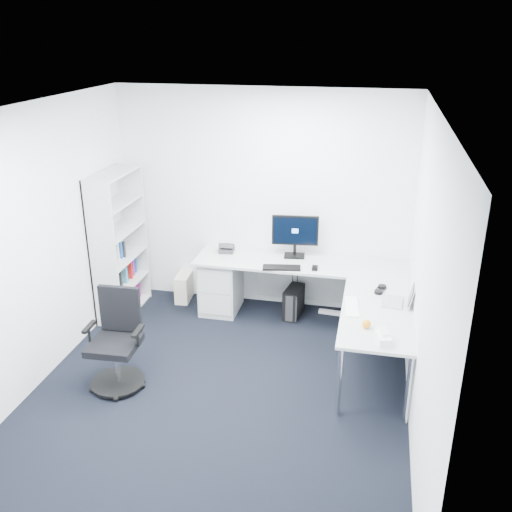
% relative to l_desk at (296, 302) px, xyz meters
% --- Properties ---
extents(ground, '(4.20, 4.20, 0.00)m').
position_rel_l_desk_xyz_m(ground, '(-0.55, -1.40, -0.37)').
color(ground, black).
extents(ceiling, '(4.20, 4.20, 0.00)m').
position_rel_l_desk_xyz_m(ceiling, '(-0.55, -1.40, 2.33)').
color(ceiling, white).
extents(wall_back, '(3.60, 0.02, 2.70)m').
position_rel_l_desk_xyz_m(wall_back, '(-0.55, 0.70, 0.98)').
color(wall_back, white).
rests_on(wall_back, ground).
extents(wall_front, '(3.60, 0.02, 2.70)m').
position_rel_l_desk_xyz_m(wall_front, '(-0.55, -3.50, 0.98)').
color(wall_front, white).
rests_on(wall_front, ground).
extents(wall_left, '(0.02, 4.20, 2.70)m').
position_rel_l_desk_xyz_m(wall_left, '(-2.35, -1.40, 0.98)').
color(wall_left, white).
rests_on(wall_left, ground).
extents(wall_right, '(0.02, 4.20, 2.70)m').
position_rel_l_desk_xyz_m(wall_right, '(1.25, -1.40, 0.98)').
color(wall_right, white).
rests_on(wall_right, ground).
extents(l_desk, '(2.53, 1.42, 0.74)m').
position_rel_l_desk_xyz_m(l_desk, '(0.00, 0.00, 0.00)').
color(l_desk, '#B3B5B5').
rests_on(l_desk, ground).
extents(drawer_pedestal, '(0.45, 0.55, 0.68)m').
position_rel_l_desk_xyz_m(drawer_pedestal, '(-1.00, 0.34, -0.03)').
color(drawer_pedestal, '#B3B5B5').
rests_on(drawer_pedestal, ground).
extents(bookshelf, '(0.35, 0.89, 1.78)m').
position_rel_l_desk_xyz_m(bookshelf, '(-2.17, 0.05, 0.52)').
color(bookshelf, silver).
rests_on(bookshelf, ground).
extents(task_chair, '(0.58, 0.58, 0.99)m').
position_rel_l_desk_xyz_m(task_chair, '(-1.56, -1.47, 0.12)').
color(task_chair, black).
rests_on(task_chair, ground).
extents(black_pc_tower, '(0.23, 0.41, 0.37)m').
position_rel_l_desk_xyz_m(black_pc_tower, '(-0.08, 0.36, -0.18)').
color(black_pc_tower, black).
rests_on(black_pc_tower, ground).
extents(beige_pc_tower, '(0.19, 0.38, 0.35)m').
position_rel_l_desk_xyz_m(beige_pc_tower, '(-1.55, 0.51, -0.19)').
color(beige_pc_tower, beige).
rests_on(beige_pc_tower, ground).
extents(power_strip, '(0.37, 0.09, 0.04)m').
position_rel_l_desk_xyz_m(power_strip, '(0.40, 0.50, -0.35)').
color(power_strip, white).
rests_on(power_strip, ground).
extents(monitor, '(0.57, 0.24, 0.53)m').
position_rel_l_desk_xyz_m(monitor, '(-0.10, 0.48, 0.64)').
color(monitor, black).
rests_on(monitor, l_desk).
extents(black_keyboard, '(0.45, 0.22, 0.02)m').
position_rel_l_desk_xyz_m(black_keyboard, '(-0.19, 0.09, 0.38)').
color(black_keyboard, black).
rests_on(black_keyboard, l_desk).
extents(mouse, '(0.07, 0.11, 0.03)m').
position_rel_l_desk_xyz_m(mouse, '(0.18, 0.14, 0.39)').
color(mouse, black).
rests_on(mouse, l_desk).
extents(desk_phone, '(0.19, 0.19, 0.12)m').
position_rel_l_desk_xyz_m(desk_phone, '(-0.95, 0.46, 0.43)').
color(desk_phone, '#2C2C2E').
rests_on(desk_phone, l_desk).
extents(laptop, '(0.33, 0.32, 0.21)m').
position_rel_l_desk_xyz_m(laptop, '(1.04, -0.53, 0.48)').
color(laptop, silver).
rests_on(laptop, l_desk).
extents(white_keyboard, '(0.18, 0.45, 0.01)m').
position_rel_l_desk_xyz_m(white_keyboard, '(0.65, -0.72, 0.38)').
color(white_keyboard, white).
rests_on(white_keyboard, l_desk).
extents(headphones, '(0.18, 0.24, 0.06)m').
position_rel_l_desk_xyz_m(headphones, '(0.93, -0.28, 0.40)').
color(headphones, black).
rests_on(headphones, l_desk).
extents(orange_fruit, '(0.08, 0.08, 0.08)m').
position_rel_l_desk_xyz_m(orange_fruit, '(0.81, -1.11, 0.41)').
color(orange_fruit, orange).
rests_on(orange_fruit, l_desk).
extents(tissue_box, '(0.16, 0.23, 0.07)m').
position_rel_l_desk_xyz_m(tissue_box, '(0.96, -1.34, 0.41)').
color(tissue_box, white).
rests_on(tissue_box, l_desk).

